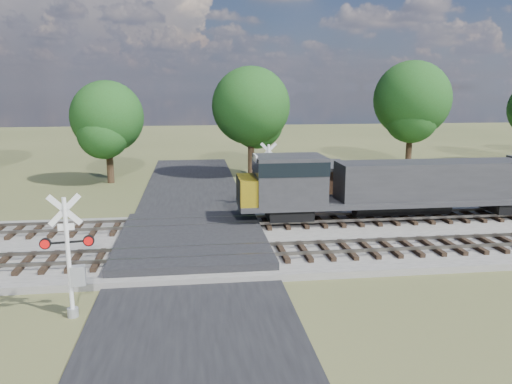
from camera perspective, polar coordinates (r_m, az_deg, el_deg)
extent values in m
plane|color=#424A27|center=(24.17, -7.24, -6.58)|extent=(160.00, 160.00, 0.00)
cube|color=gray|center=(26.51, 14.99, -4.89)|extent=(140.00, 10.00, 0.30)
cube|color=black|center=(24.16, -7.24, -6.49)|extent=(7.00, 60.00, 0.08)
cube|color=#262628|center=(24.55, -7.27, -5.51)|extent=(7.00, 9.00, 0.62)
cube|color=black|center=(22.23, -2.05, -7.08)|extent=(44.00, 2.60, 0.18)
cube|color=#605B52|center=(23.59, 17.98, -6.13)|extent=(140.00, 0.08, 0.15)
cube|color=#605B52|center=(24.83, 16.58, -5.14)|extent=(140.00, 0.08, 0.15)
cube|color=black|center=(26.99, -3.03, -3.66)|extent=(44.00, 2.60, 0.18)
cube|color=#605B52|center=(27.99, 13.66, -3.07)|extent=(140.00, 0.08, 0.15)
cube|color=#605B52|center=(29.29, 12.67, -2.36)|extent=(140.00, 0.08, 0.15)
cylinder|color=silver|center=(17.72, -20.63, -7.14)|extent=(0.14, 0.14, 4.14)
cylinder|color=#989B9E|center=(18.41, -20.19, -12.79)|extent=(0.37, 0.37, 0.31)
cube|color=silver|center=(17.27, -21.03, -1.93)|extent=(1.08, 0.17, 1.08)
cube|color=silver|center=(17.27, -21.03, -1.93)|extent=(1.08, 0.17, 1.08)
cube|color=silver|center=(17.41, -20.89, -3.75)|extent=(0.52, 0.09, 0.23)
cube|color=black|center=(17.55, -20.77, -5.38)|extent=(1.65, 0.27, 0.06)
cylinder|color=red|center=(17.64, -22.94, -5.46)|extent=(0.38, 0.15, 0.37)
cylinder|color=red|center=(17.48, -18.57, -5.29)|extent=(0.38, 0.15, 0.37)
cube|color=#989B9E|center=(17.89, -19.66, -8.99)|extent=(0.50, 0.37, 0.67)
cylinder|color=silver|center=(31.95, 1.43, 1.83)|extent=(0.14, 0.14, 4.08)
cylinder|color=#989B9E|center=(32.33, 1.41, -1.46)|extent=(0.37, 0.37, 0.31)
cube|color=silver|center=(31.70, 1.44, 4.73)|extent=(1.05, 0.25, 1.07)
cube|color=silver|center=(31.70, 1.44, 4.73)|extent=(1.05, 0.25, 1.07)
cube|color=silver|center=(31.78, 1.44, 3.73)|extent=(0.51, 0.13, 0.22)
cube|color=black|center=(31.85, 1.43, 2.82)|extent=(1.61, 0.38, 0.06)
cylinder|color=red|center=(31.83, 2.62, 2.81)|extent=(0.38, 0.17, 0.37)
cylinder|color=red|center=(31.89, 0.24, 2.83)|extent=(0.38, 0.17, 0.37)
cube|color=#989B9E|center=(32.07, 0.97, 0.76)|extent=(0.51, 0.39, 0.66)
cube|color=#4D3521|center=(32.03, 6.05, 0.55)|extent=(4.56, 4.56, 2.72)
cube|color=#2A2A2C|center=(31.78, 6.10, 3.12)|extent=(5.02, 5.02, 0.19)
cylinder|color=black|center=(41.94, -16.38, 3.77)|extent=(0.56, 0.56, 4.09)
sphere|color=#1A3E13|center=(41.63, -16.64, 8.23)|extent=(5.73, 5.73, 5.73)
cylinder|color=black|center=(42.76, -0.57, 4.80)|extent=(0.56, 0.56, 4.69)
sphere|color=#1A3E13|center=(42.47, -0.58, 9.83)|extent=(6.56, 6.56, 6.56)
cylinder|color=black|center=(49.15, 17.11, 5.40)|extent=(0.56, 0.56, 5.03)
sphere|color=#1A3E13|center=(48.90, 17.40, 10.08)|extent=(7.04, 7.04, 7.04)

